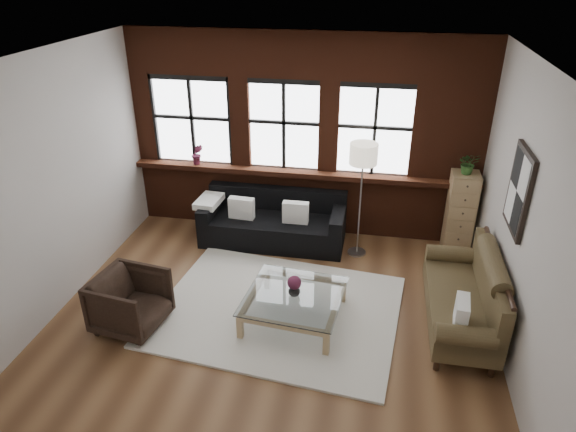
% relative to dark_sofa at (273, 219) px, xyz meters
% --- Properties ---
extents(floor, '(5.50, 5.50, 0.00)m').
position_rel_dark_sofa_xyz_m(floor, '(0.38, -1.90, -0.41)').
color(floor, brown).
rests_on(floor, ground).
extents(ceiling, '(5.50, 5.50, 0.00)m').
position_rel_dark_sofa_xyz_m(ceiling, '(0.38, -1.90, 2.79)').
color(ceiling, white).
rests_on(ceiling, ground).
extents(wall_back, '(5.50, 0.00, 5.50)m').
position_rel_dark_sofa_xyz_m(wall_back, '(0.38, 0.60, 1.19)').
color(wall_back, '#BBB5AE').
rests_on(wall_back, ground).
extents(wall_front, '(5.50, 0.00, 5.50)m').
position_rel_dark_sofa_xyz_m(wall_front, '(0.38, -4.40, 1.19)').
color(wall_front, '#BBB5AE').
rests_on(wall_front, ground).
extents(wall_left, '(0.00, 5.00, 5.00)m').
position_rel_dark_sofa_xyz_m(wall_left, '(-2.37, -1.90, 1.19)').
color(wall_left, '#BBB5AE').
rests_on(wall_left, ground).
extents(wall_right, '(0.00, 5.00, 5.00)m').
position_rel_dark_sofa_xyz_m(wall_right, '(3.13, -1.90, 1.19)').
color(wall_right, '#BBB5AE').
rests_on(wall_right, ground).
extents(brick_backwall, '(5.50, 0.12, 3.20)m').
position_rel_dark_sofa_xyz_m(brick_backwall, '(0.38, 0.54, 1.19)').
color(brick_backwall, '#4A1F11').
rests_on(brick_backwall, floor).
extents(sill_ledge, '(5.50, 0.30, 0.08)m').
position_rel_dark_sofa_xyz_m(sill_ledge, '(0.38, 0.45, 0.63)').
color(sill_ledge, '#4A1F11').
rests_on(sill_ledge, brick_backwall).
extents(window_left, '(1.38, 0.10, 1.50)m').
position_rel_dark_sofa_xyz_m(window_left, '(-1.42, 0.55, 1.34)').
color(window_left, black).
rests_on(window_left, brick_backwall).
extents(window_mid, '(1.38, 0.10, 1.50)m').
position_rel_dark_sofa_xyz_m(window_mid, '(0.08, 0.55, 1.34)').
color(window_mid, black).
rests_on(window_mid, brick_backwall).
extents(window_right, '(1.38, 0.10, 1.50)m').
position_rel_dark_sofa_xyz_m(window_right, '(1.48, 0.55, 1.34)').
color(window_right, black).
rests_on(window_right, brick_backwall).
extents(wall_poster, '(0.05, 0.74, 0.94)m').
position_rel_dark_sofa_xyz_m(wall_poster, '(3.10, -1.60, 1.44)').
color(wall_poster, black).
rests_on(wall_poster, wall_right).
extents(shag_rug, '(3.29, 2.71, 0.03)m').
position_rel_dark_sofa_xyz_m(shag_rug, '(0.43, -1.79, -0.39)').
color(shag_rug, beige).
rests_on(shag_rug, floor).
extents(dark_sofa, '(2.26, 0.91, 0.82)m').
position_rel_dark_sofa_xyz_m(dark_sofa, '(0.00, 0.00, 0.00)').
color(dark_sofa, black).
rests_on(dark_sofa, floor).
extents(pillow_a, '(0.41, 0.17, 0.34)m').
position_rel_dark_sofa_xyz_m(pillow_a, '(-0.48, -0.10, 0.19)').
color(pillow_a, white).
rests_on(pillow_a, dark_sofa).
extents(pillow_b, '(0.40, 0.14, 0.34)m').
position_rel_dark_sofa_xyz_m(pillow_b, '(0.38, -0.10, 0.19)').
color(pillow_b, white).
rests_on(pillow_b, dark_sofa).
extents(vintage_settee, '(0.85, 1.92, 1.02)m').
position_rel_dark_sofa_xyz_m(vintage_settee, '(2.68, -1.67, 0.10)').
color(vintage_settee, '#483B21').
rests_on(vintage_settee, floor).
extents(pillow_settee, '(0.18, 0.39, 0.34)m').
position_rel_dark_sofa_xyz_m(pillow_settee, '(2.60, -2.26, 0.21)').
color(pillow_settee, white).
rests_on(pillow_settee, vintage_settee).
extents(armchair, '(0.90, 0.88, 0.72)m').
position_rel_dark_sofa_xyz_m(armchair, '(-1.28, -2.40, -0.05)').
color(armchair, black).
rests_on(armchair, floor).
extents(coffee_table, '(1.28, 1.28, 0.39)m').
position_rel_dark_sofa_xyz_m(coffee_table, '(0.67, -1.93, -0.22)').
color(coffee_table, '#A28358').
rests_on(coffee_table, shag_rug).
extents(vase, '(0.18, 0.18, 0.15)m').
position_rel_dark_sofa_xyz_m(vase, '(0.67, -1.93, 0.05)').
color(vase, '#B2B2B2').
rests_on(vase, coffee_table).
extents(flowers, '(0.17, 0.17, 0.17)m').
position_rel_dark_sofa_xyz_m(flowers, '(0.67, -1.93, 0.16)').
color(flowers, '#5C1F3A').
rests_on(flowers, vase).
extents(drawer_chest, '(0.40, 0.40, 1.30)m').
position_rel_dark_sofa_xyz_m(drawer_chest, '(2.85, 0.21, 0.24)').
color(drawer_chest, '#A28358').
rests_on(drawer_chest, floor).
extents(potted_plant_top, '(0.31, 0.28, 0.32)m').
position_rel_dark_sofa_xyz_m(potted_plant_top, '(2.85, 0.21, 1.06)').
color(potted_plant_top, '#2D5923').
rests_on(potted_plant_top, drawer_chest).
extents(floor_lamp, '(0.40, 0.40, 1.93)m').
position_rel_dark_sofa_xyz_m(floor_lamp, '(1.35, -0.14, 0.56)').
color(floor_lamp, '#A5A5A8').
rests_on(floor_lamp, floor).
extents(sill_plant, '(0.22, 0.20, 0.34)m').
position_rel_dark_sofa_xyz_m(sill_plant, '(-1.34, 0.42, 0.84)').
color(sill_plant, '#5C1F3A').
rests_on(sill_plant, sill_ledge).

